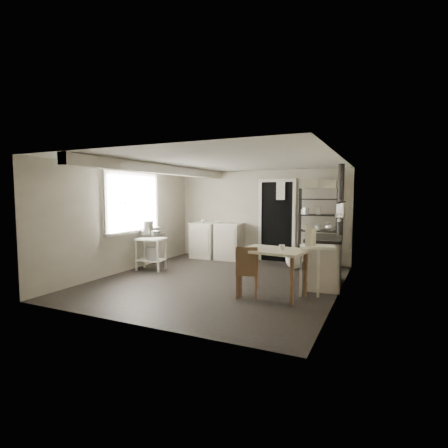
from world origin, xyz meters
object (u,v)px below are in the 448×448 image
at_px(base_cabinets, 217,241).
at_px(shelf_rack, 318,226).
at_px(flour_sack, 294,258).
at_px(work_table, 273,274).
at_px(chair, 247,268).
at_px(stockpot, 147,227).
at_px(stove, 324,262).
at_px(prep_table, 151,252).

distance_m(base_cabinets, shelf_rack, 2.65).
height_order(shelf_rack, flour_sack, shelf_rack).
height_order(work_table, chair, chair).
bearing_deg(chair, flour_sack, 64.91).
relative_size(stockpot, stove, 0.26).
xyz_separation_m(prep_table, shelf_rack, (3.34, 1.89, 0.55)).
bearing_deg(stove, shelf_rack, 98.53).
distance_m(stockpot, stove, 3.94).
bearing_deg(stove, prep_table, 178.83).
bearing_deg(prep_table, stove, 4.20).
bearing_deg(shelf_rack, base_cabinets, 174.31).
relative_size(stove, work_table, 1.09).
bearing_deg(stockpot, flour_sack, 23.60).
xyz_separation_m(prep_table, stove, (3.74, 0.27, 0.04)).
bearing_deg(prep_table, work_table, -15.24).
bearing_deg(prep_table, chair, -20.47).
xyz_separation_m(stockpot, stove, (3.91, 0.17, -0.50)).
bearing_deg(shelf_rack, work_table, -101.05).
bearing_deg(base_cabinets, stockpot, -118.61).
distance_m(base_cabinets, stove, 3.41).
bearing_deg(stockpot, chair, -21.14).
xyz_separation_m(prep_table, flour_sack, (2.90, 1.45, -0.16)).
height_order(work_table, flour_sack, work_table).
relative_size(stockpot, base_cabinets, 0.21).
bearing_deg(work_table, shelf_rack, 84.98).
bearing_deg(base_cabinets, prep_table, -112.90).
bearing_deg(base_cabinets, shelf_rack, -1.34).
bearing_deg(chair, stove, 30.66).
distance_m(stockpot, work_table, 3.45).
bearing_deg(stove, chair, -134.41).
relative_size(prep_table, chair, 0.84).
distance_m(stockpot, base_cabinets, 2.04).
relative_size(base_cabinets, flour_sack, 3.02).
bearing_deg(prep_table, stockpot, 149.16).
bearing_deg(flour_sack, stockpot, -156.40).
relative_size(shelf_rack, chair, 2.14).
distance_m(stove, chair, 1.65).
xyz_separation_m(base_cabinets, chair, (1.97, -2.88, 0.03)).
height_order(shelf_rack, work_table, shelf_rack).
bearing_deg(shelf_rack, flour_sack, -140.34).
bearing_deg(stove, work_table, -125.17).
bearing_deg(stove, stockpot, 177.14).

